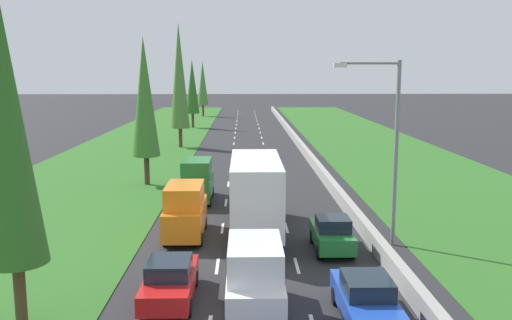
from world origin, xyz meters
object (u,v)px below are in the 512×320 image
white_box_truck_centre_lane (255,195)px  poplar_tree_nearest (9,139)px  poplar_tree_third (179,76)px  white_van_centre_lane (255,280)px  poplar_tree_fifth (203,83)px  poplar_tree_second (145,98)px  street_light_mast (389,140)px  poplar_tree_fourth (192,87)px  green_hatchback_right_lane (332,234)px  green_van_left_lane (197,180)px  red_sedan_left_lane (170,280)px  blue_sedan_right_lane (366,299)px  orange_van_left_lane (185,211)px

white_box_truck_centre_lane → poplar_tree_nearest: (-8.11, -10.15, 4.15)m
white_box_truck_centre_lane → poplar_tree_third: 35.62m
white_van_centre_lane → poplar_tree_fifth: size_ratio=0.47×
white_van_centre_lane → poplar_tree_third: 45.25m
white_van_centre_lane → poplar_tree_nearest: 9.30m
poplar_tree_second → street_light_mast: 20.80m
white_box_truck_centre_lane → poplar_tree_fourth: bearing=98.4°
poplar_tree_third → street_light_mast: poplar_tree_third is taller
green_hatchback_right_lane → poplar_tree_second: (-11.48, 15.95, 5.72)m
white_box_truck_centre_lane → poplar_tree_third: bearing=102.7°
green_van_left_lane → poplar_tree_second: size_ratio=0.44×
red_sedan_left_lane → blue_sedan_right_lane: bearing=-15.0°
poplar_tree_second → poplar_tree_third: (0.19, 20.95, 1.39)m
poplar_tree_third → poplar_tree_fifth: 43.81m
red_sedan_left_lane → green_van_left_lane: size_ratio=0.92×
poplar_tree_third → street_light_mast: 38.76m
poplar_tree_fourth → street_light_mast: size_ratio=1.14×
orange_van_left_lane → white_box_truck_centre_lane: white_box_truck_centre_lane is taller
orange_van_left_lane → green_van_left_lane: size_ratio=1.00×
poplar_tree_nearest → street_light_mast: size_ratio=1.17×
green_hatchback_right_lane → poplar_tree_third: (-11.29, 36.90, 7.11)m
blue_sedan_right_lane → poplar_tree_fifth: bearing=97.7°
green_van_left_lane → poplar_tree_nearest: (-4.46, -17.99, 4.93)m
poplar_tree_nearest → poplar_tree_second: 23.51m
blue_sedan_right_lane → red_sedan_left_lane: same height
red_sedan_left_lane → poplar_tree_second: size_ratio=0.41×
red_sedan_left_lane → green_van_left_lane: bearing=91.1°
poplar_tree_third → poplar_tree_fourth: size_ratio=1.34×
orange_van_left_lane → poplar_tree_second: 15.13m
white_van_centre_lane → street_light_mast: 11.17m
poplar_tree_nearest → poplar_tree_fourth: size_ratio=1.03×
poplar_tree_second → poplar_tree_fifth: 64.72m
poplar_tree_second → blue_sedan_right_lane: bearing=-64.0°
red_sedan_left_lane → poplar_tree_nearest: poplar_tree_nearest is taller
poplar_tree_second → poplar_tree_fifth: bearing=90.4°
orange_van_left_lane → poplar_tree_third: poplar_tree_third is taller
poplar_tree_second → green_hatchback_right_lane: bearing=-54.3°
red_sedan_left_lane → poplar_tree_fifth: bearing=93.3°
green_hatchback_right_lane → poplar_tree_second: poplar_tree_second is taller
white_van_centre_lane → poplar_tree_nearest: bearing=-177.8°
poplar_tree_nearest → poplar_tree_third: 44.48m
blue_sedan_right_lane → white_van_centre_lane: white_van_centre_lane is taller
red_sedan_left_lane → poplar_tree_second: (-4.54, 21.64, 5.74)m
orange_van_left_lane → poplar_tree_fifth: poplar_tree_fifth is taller
red_sedan_left_lane → poplar_tree_third: bearing=95.8°
poplar_tree_second → white_van_centre_lane: bearing=-71.7°
green_hatchback_right_lane → street_light_mast: 5.29m
blue_sedan_right_lane → green_hatchback_right_lane: bearing=89.8°
white_van_centre_lane → poplar_tree_second: bearing=108.3°
street_light_mast → orange_van_left_lane: bearing=171.5°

